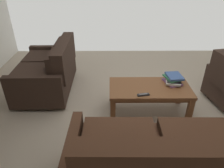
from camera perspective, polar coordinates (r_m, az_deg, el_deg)
name	(u,v)px	position (r m, az deg, el deg)	size (l,w,h in m)	color
ground_plane	(149,116)	(3.14, 10.06, -8.78)	(5.98, 5.30, 0.01)	tan
sofa_main	(161,161)	(2.09, 13.30, -19.97)	(1.74, 0.82, 0.84)	black
loveseat_near	(49,71)	(3.70, -16.91, 3.47)	(0.89, 1.35, 0.87)	black
coffee_table	(150,91)	(3.00, 10.28, -1.90)	(1.14, 0.58, 0.45)	brown
book_stack	(173,79)	(3.12, 16.51, 1.32)	(0.29, 0.33, 0.12)	#996699
tv_remote	(143,95)	(2.76, 8.60, -2.91)	(0.17, 0.07, 0.02)	black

